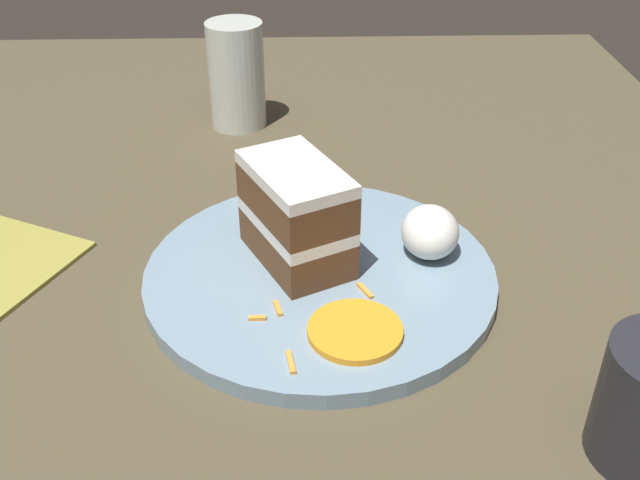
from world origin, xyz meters
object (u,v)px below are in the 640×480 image
cream_dollop (430,232)px  orange_garnish (355,331)px  plate (320,277)px  drinking_glass (237,82)px  cake_slice (296,214)px

cream_dollop → orange_garnish: cream_dollop is taller
plate → cream_dollop: cream_dollop is taller
cream_dollop → drinking_glass: bearing=-149.3°
cake_slice → orange_garnish: (0.10, 0.04, -0.04)m
cake_slice → cream_dollop: cake_slice is taller
cream_dollop → orange_garnish: bearing=-34.0°
plate → drinking_glass: bearing=-165.1°
cake_slice → plate: bearing=108.1°
cream_dollop → drinking_glass: size_ratio=0.44×
cream_dollop → orange_garnish: 0.13m
cake_slice → drinking_glass: 0.33m
plate → cake_slice: 0.06m
cream_dollop → drinking_glass: drinking_glass is taller
orange_garnish → drinking_glass: drinking_glass is taller
cake_slice → cream_dollop: bearing=155.1°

